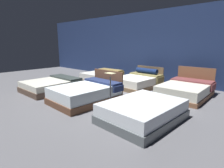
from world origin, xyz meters
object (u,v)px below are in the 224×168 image
(bed_0, at_px, (52,85))
(price_sign, at_px, (110,96))
(bed_4, at_px, (138,81))
(bed_2, at_px, (143,111))
(bed_1, at_px, (86,93))
(bed_5, at_px, (186,90))
(bed_3, at_px, (102,76))

(bed_0, height_order, price_sign, price_sign)
(bed_4, bearing_deg, bed_2, -51.46)
(bed_1, bearing_deg, bed_0, -176.58)
(bed_2, distance_m, bed_5, 2.87)
(bed_5, bearing_deg, bed_3, 179.51)
(bed_1, height_order, bed_5, bed_5)
(bed_3, xyz_separation_m, price_sign, (3.17, -2.83, 0.18))
(price_sign, bearing_deg, bed_0, -179.94)
(bed_0, height_order, bed_4, bed_4)
(bed_2, distance_m, price_sign, 1.13)
(bed_2, bearing_deg, bed_0, -177.28)
(bed_1, distance_m, bed_4, 2.90)
(bed_2, height_order, bed_3, bed_3)
(bed_3, relative_size, bed_4, 0.96)
(bed_3, distance_m, price_sign, 4.25)
(bed_3, xyz_separation_m, bed_4, (2.15, 0.11, 0.03))
(bed_5, distance_m, price_sign, 3.07)
(bed_4, height_order, price_sign, price_sign)
(bed_2, bearing_deg, price_sign, -177.89)
(bed_0, xyz_separation_m, price_sign, (3.26, 0.00, 0.20))
(bed_1, relative_size, price_sign, 2.01)
(bed_0, relative_size, bed_2, 0.96)
(bed_0, xyz_separation_m, bed_5, (4.37, 2.86, 0.02))
(bed_2, bearing_deg, bed_1, -178.44)
(bed_1, xyz_separation_m, price_sign, (1.12, -0.04, 0.14))
(bed_4, relative_size, bed_5, 0.94)
(bed_0, bearing_deg, bed_3, 88.15)
(bed_0, xyz_separation_m, bed_2, (4.38, -0.01, 0.02))
(bed_2, bearing_deg, bed_3, 149.30)
(bed_0, distance_m, bed_3, 2.83)
(price_sign, bearing_deg, bed_1, 178.15)
(bed_4, xyz_separation_m, bed_5, (2.13, -0.07, -0.02))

